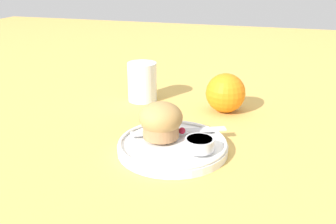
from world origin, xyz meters
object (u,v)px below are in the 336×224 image
muffin (161,121)px  butter_knife (179,131)px  juice_glass (142,82)px  orange_fruit (226,93)px

muffin → butter_knife: muffin is taller
muffin → juice_glass: bearing=117.8°
orange_fruit → juice_glass: juice_glass is taller
butter_knife → juice_glass: (-0.15, 0.20, 0.02)m
orange_fruit → butter_knife: bearing=-107.6°
butter_knife → juice_glass: 0.25m
orange_fruit → muffin: bearing=-111.6°
muffin → butter_knife: bearing=47.3°
butter_knife → orange_fruit: orange_fruit is taller
butter_knife → juice_glass: size_ratio=1.81×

